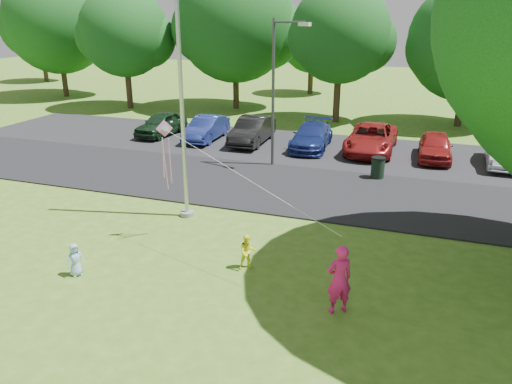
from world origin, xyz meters
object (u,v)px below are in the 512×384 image
(street_lamp, at_px, (278,81))
(trash_can, at_px, (378,168))
(woman, at_px, (339,279))
(kite, at_px, (170,146))
(flagpole, at_px, (181,99))
(child_blue, at_px, (75,260))
(child_yellow, at_px, (248,252))

(street_lamp, distance_m, trash_can, 5.85)
(woman, relative_size, kite, 0.29)
(street_lamp, bearing_deg, flagpole, -83.31)
(woman, distance_m, kite, 6.52)
(woman, xyz_separation_m, child_blue, (-7.14, -0.63, -0.41))
(trash_can, height_order, child_yellow, child_yellow)
(kite, bearing_deg, woman, -58.41)
(flagpole, relative_size, child_blue, 10.57)
(child_yellow, bearing_deg, child_blue, 171.34)
(flagpole, distance_m, child_blue, 6.18)
(child_blue, height_order, kite, kite)
(child_yellow, xyz_separation_m, kite, (-2.86, 1.04, 2.57))
(flagpole, height_order, woman, flagpole)
(street_lamp, relative_size, child_yellow, 6.40)
(woman, height_order, kite, kite)
(child_blue, bearing_deg, child_yellow, -32.00)
(street_lamp, bearing_deg, child_yellow, -60.65)
(flagpole, distance_m, trash_can, 9.54)
(street_lamp, relative_size, kite, 1.09)
(street_lamp, height_order, child_blue, street_lamp)
(flagpole, distance_m, street_lamp, 6.97)
(child_blue, bearing_deg, kite, 7.59)
(flagpole, bearing_deg, street_lamp, 79.72)
(trash_can, height_order, woman, woman)
(flagpole, bearing_deg, child_yellow, -40.87)
(woman, height_order, child_yellow, woman)
(child_yellow, relative_size, child_blue, 1.10)
(woman, bearing_deg, street_lamp, -101.35)
(flagpole, relative_size, kite, 1.64)
(street_lamp, bearing_deg, kite, -77.70)
(flagpole, xyz_separation_m, woman, (6.20, -4.23, -3.28))
(street_lamp, xyz_separation_m, woman, (4.96, -11.08, -3.10))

